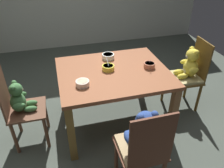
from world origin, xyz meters
TOP-DOWN VIEW (x-y plane):
  - ground_plane at (0.00, 0.00)m, footprint 5.20×5.20m
  - dining_table at (0.00, 0.00)m, footprint 1.19×0.98m
  - teddy_chair_near_right at (0.99, 0.06)m, footprint 0.43×0.40m
  - teddy_chair_near_front at (0.00, -0.89)m, footprint 0.39×0.38m
  - teddy_chair_near_left at (-1.00, -0.05)m, footprint 0.38×0.39m
  - porridge_bowl_white_far_center at (0.02, 0.30)m, footprint 0.15×0.15m
  - porridge_bowl_yellow_center at (-0.05, 0.04)m, footprint 0.13×0.14m
  - porridge_bowl_cream_near_left at (-0.37, -0.20)m, footprint 0.13×0.13m
  - porridge_bowl_terracotta_near_right at (0.41, -0.03)m, footprint 0.13×0.13m

SIDE VIEW (x-z plane):
  - ground_plane at x=0.00m, z-range -0.04..0.00m
  - teddy_chair_near_left at x=-1.00m, z-range 0.06..0.98m
  - teddy_chair_near_right at x=0.99m, z-range 0.09..1.01m
  - teddy_chair_near_front at x=0.00m, z-range 0.10..1.03m
  - dining_table at x=0.00m, z-range 0.25..0.97m
  - porridge_bowl_cream_near_left at x=-0.37m, z-range 0.72..0.77m
  - porridge_bowl_yellow_center at x=-0.05m, z-range 0.69..0.81m
  - porridge_bowl_terracotta_near_right at x=0.41m, z-range 0.69..0.81m
  - porridge_bowl_white_far_center at x=0.02m, z-range 0.72..0.78m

